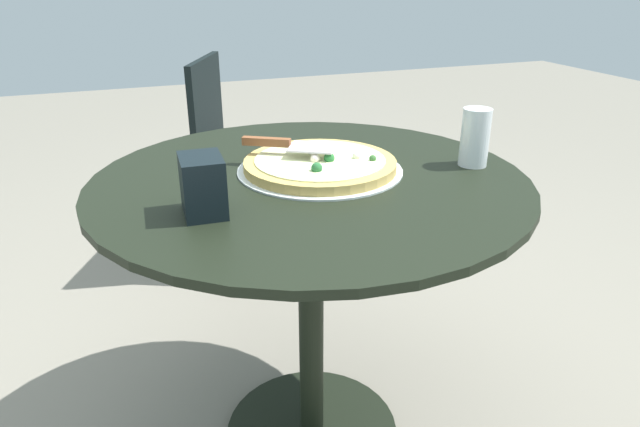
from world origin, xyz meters
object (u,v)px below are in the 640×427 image
(napkin_dispenser, at_px, (203,186))
(pizza_server, at_px, (288,144))
(patio_table, at_px, (311,244))
(pizza_on_tray, at_px, (320,165))
(drinking_cup, at_px, (475,137))
(patio_chair_near, at_px, (237,146))

(napkin_dispenser, bearing_deg, pizza_server, 134.78)
(patio_table, distance_m, pizza_server, 0.23)
(pizza_server, bearing_deg, pizza_on_tray, 135.39)
(pizza_server, relative_size, napkin_dispenser, 1.90)
(patio_table, height_order, pizza_server, pizza_server)
(patio_table, xyz_separation_m, drinking_cup, (-0.37, 0.06, 0.23))
(patio_table, relative_size, pizza_on_tray, 2.57)
(patio_chair_near, bearing_deg, patio_table, 86.51)
(drinking_cup, bearing_deg, patio_chair_near, -74.08)
(pizza_server, bearing_deg, patio_chair_near, -95.10)
(patio_table, xyz_separation_m, napkin_dispenser, (0.25, 0.12, 0.22))
(napkin_dispenser, bearing_deg, patio_table, 118.32)
(patio_table, relative_size, drinking_cup, 7.24)
(patio_table, bearing_deg, pizza_server, -75.63)
(drinking_cup, bearing_deg, pizza_server, -19.57)
(napkin_dispenser, distance_m, patio_chair_near, 1.22)
(patio_table, relative_size, patio_chair_near, 1.14)
(pizza_on_tray, relative_size, pizza_server, 1.78)
(pizza_server, distance_m, drinking_cup, 0.42)
(pizza_on_tray, relative_size, napkin_dispenser, 3.38)
(pizza_on_tray, relative_size, patio_chair_near, 0.44)
(pizza_on_tray, xyz_separation_m, drinking_cup, (-0.34, 0.08, 0.05))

